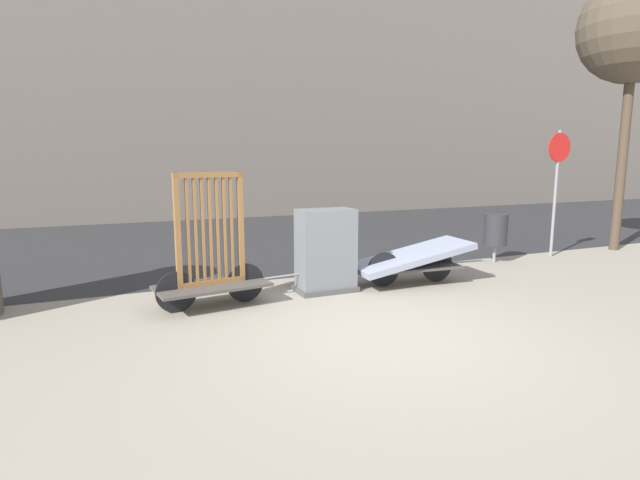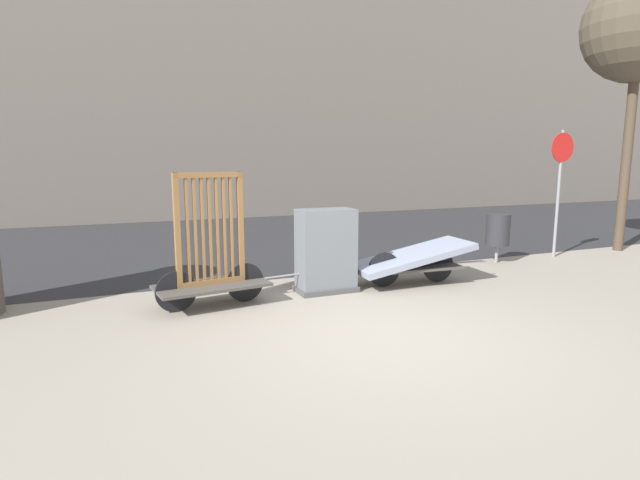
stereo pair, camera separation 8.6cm
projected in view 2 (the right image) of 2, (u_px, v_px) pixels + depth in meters
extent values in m
plane|color=gray|center=(386.00, 337.00, 5.72)|extent=(60.00, 60.00, 0.00)
cube|color=#2D2D30|center=(234.00, 239.00, 12.67)|extent=(56.00, 8.97, 0.01)
cube|color=slate|center=(188.00, 45.00, 17.61)|extent=(48.00, 4.00, 11.95)
cube|color=#4C4742|center=(212.00, 285.00, 6.86)|extent=(1.60, 0.96, 0.04)
cylinder|color=black|center=(245.00, 282.00, 7.11)|extent=(0.55, 0.11, 0.55)
cylinder|color=black|center=(176.00, 292.00, 6.61)|extent=(0.55, 0.11, 0.55)
cylinder|color=gray|center=(284.00, 276.00, 7.41)|extent=(0.70, 0.13, 0.03)
cube|color=olive|center=(212.00, 282.00, 6.85)|extent=(0.95, 0.20, 0.07)
cube|color=olive|center=(208.00, 175.00, 6.61)|extent=(0.95, 0.20, 0.07)
cube|color=olive|center=(177.00, 232.00, 6.51)|extent=(0.08, 0.08, 1.53)
cube|color=olive|center=(241.00, 227.00, 6.95)|extent=(0.08, 0.08, 1.53)
cube|color=olive|center=(188.00, 231.00, 6.58)|extent=(0.04, 0.05, 1.46)
cube|color=olive|center=(195.00, 230.00, 6.63)|extent=(0.04, 0.05, 1.46)
cube|color=olive|center=(203.00, 230.00, 6.68)|extent=(0.04, 0.05, 1.46)
cube|color=olive|center=(210.00, 229.00, 6.73)|extent=(0.04, 0.05, 1.46)
cube|color=olive|center=(217.00, 229.00, 6.78)|extent=(0.04, 0.05, 1.46)
cube|color=olive|center=(224.00, 228.00, 6.83)|extent=(0.04, 0.05, 1.46)
cube|color=olive|center=(231.00, 228.00, 6.88)|extent=(0.04, 0.05, 1.46)
cube|color=#4C4742|center=(412.00, 266.00, 8.09)|extent=(1.56, 0.87, 0.04)
cylinder|color=black|center=(438.00, 265.00, 8.24)|extent=(0.55, 0.08, 0.55)
cylinder|color=black|center=(384.00, 269.00, 7.94)|extent=(0.55, 0.08, 0.55)
cylinder|color=gray|center=(470.00, 262.00, 8.43)|extent=(0.70, 0.08, 0.03)
cube|color=#8C93A8|center=(412.00, 256.00, 8.06)|extent=(1.98, 1.02, 0.47)
cube|color=#4C4C4C|center=(326.00, 289.00, 7.69)|extent=(0.92, 0.54, 0.08)
cube|color=slate|center=(326.00, 251.00, 7.60)|extent=(0.86, 0.48, 1.27)
cylinder|color=gray|center=(496.00, 254.00, 9.80)|extent=(0.06, 0.06, 0.35)
cylinder|color=#2D2D33|center=(498.00, 230.00, 9.72)|extent=(0.45, 0.45, 0.61)
cylinder|color=gray|center=(558.00, 195.00, 10.20)|extent=(0.06, 0.06, 2.59)
cylinder|color=red|center=(563.00, 147.00, 10.03)|extent=(0.59, 0.02, 0.59)
cylinder|color=#4C3D2D|center=(627.00, 158.00, 10.82)|extent=(0.20, 0.20, 4.05)
sphere|color=brown|center=(639.00, 27.00, 10.38)|extent=(2.27, 2.27, 2.27)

